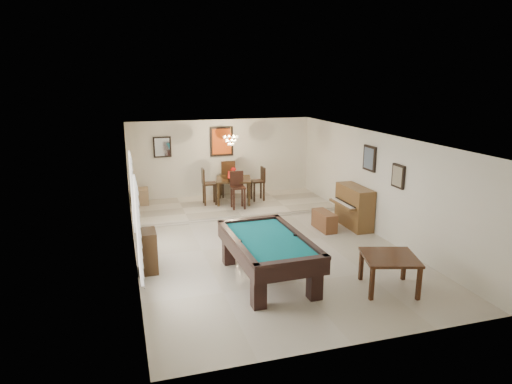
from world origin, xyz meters
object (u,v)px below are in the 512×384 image
dining_chair_east (258,184)px  corner_bench (141,196)px  piano_bench (324,221)px  dining_chair_west (209,186)px  apothecary_chest (147,251)px  upright_piano (350,207)px  pool_table (268,259)px  flower_vase (233,171)px  dining_chair_south (238,190)px  dining_chair_north (227,178)px  dining_table (234,188)px  square_table (389,273)px  chandelier (231,137)px

dining_chair_east → corner_bench: 3.62m
piano_bench → dining_chair_west: dining_chair_west is taller
dining_chair_east → apothecary_chest: bearing=-40.8°
upright_piano → pool_table: bearing=-141.5°
apothecary_chest → flower_vase: 5.23m
pool_table → dining_chair_south: size_ratio=2.35×
dining_chair_north → dining_table: bearing=95.0°
square_table → dining_chair_east: (-0.62, 6.48, 0.31)m
square_table → dining_chair_east: bearing=95.5°
dining_chair_east → flower_vase: bearing=-89.2°
flower_vase → dining_chair_west: 0.88m
square_table → flower_vase: 6.66m
chandelier → dining_chair_west: bearing=158.2°
square_table → dining_chair_west: 6.82m
dining_table → dining_chair_east: (0.78, 0.01, 0.09)m
apothecary_chest → corner_bench: (0.14, 4.91, -0.08)m
apothecary_chest → dining_table: (2.91, 4.29, 0.12)m
apothecary_chest → dining_chair_west: dining_chair_west is taller
square_table → dining_table: (-1.41, 6.47, 0.22)m
corner_bench → dining_chair_east: bearing=-9.7°
piano_bench → dining_chair_north: dining_chair_north is taller
dining_chair_north → corner_bench: dining_chair_north is taller
dining_chair_north → pool_table: bearing=87.2°
piano_bench → dining_chair_north: size_ratio=0.72×
piano_bench → dining_chair_east: dining_chair_east is taller
dining_table → dining_chair_west: (-0.76, -0.01, 0.12)m
dining_chair_north → chandelier: chandelier is taller
square_table → upright_piano: upright_piano is taller
dining_chair_south → dining_table: bearing=88.6°
dining_table → dining_chair_south: size_ratio=0.97×
upright_piano → flower_vase: bearing=130.4°
dining_chair_south → upright_piano: bearing=-39.0°
square_table → flower_vase: (-1.41, 6.47, 0.78)m
dining_chair_west → chandelier: size_ratio=1.86×
piano_bench → dining_chair_east: (-0.95, 2.93, 0.41)m
dining_chair_south → corner_bench: size_ratio=2.06×
square_table → corner_bench: square_table is taller
flower_vase → pool_table: bearing=-96.9°
apothecary_chest → dining_chair_north: 5.81m
pool_table → dining_chair_east: size_ratio=2.43×
square_table → dining_chair_south: 5.95m
dining_chair_north → piano_bench: bearing=118.7°
dining_table → dining_chair_north: (-0.03, 0.74, 0.17)m
flower_vase → corner_bench: (-2.77, 0.62, -0.75)m
piano_bench → apothecary_chest: bearing=-163.6°
dining_chair_east → corner_bench: (-3.56, 0.61, -0.29)m
corner_bench → flower_vase: bearing=-12.6°
dining_chair_west → chandelier: 1.67m
upright_piano → chandelier: bearing=134.6°
upright_piano → dining_table: 3.82m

